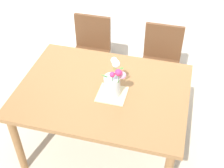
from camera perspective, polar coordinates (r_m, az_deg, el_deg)
name	(u,v)px	position (r m, az deg, el deg)	size (l,w,h in m)	color
ground_plane	(104,143)	(3.26, -1.44, -10.93)	(12.00, 12.00, 0.00)	#B7AD99
dining_table	(103,96)	(2.77, -1.67, -2.30)	(1.49, 1.11, 0.76)	olive
chair_left	(91,49)	(3.63, -3.99, 6.45)	(0.42, 0.42, 0.90)	brown
chair_right	(161,60)	(3.49, 8.97, 4.47)	(0.42, 0.42, 0.90)	brown
placemat	(112,94)	(2.65, 0.00, -1.90)	(0.25, 0.25, 0.01)	#CCB789
flower_vase	(113,82)	(2.56, 0.27, 0.44)	(0.22, 0.21, 0.31)	silver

